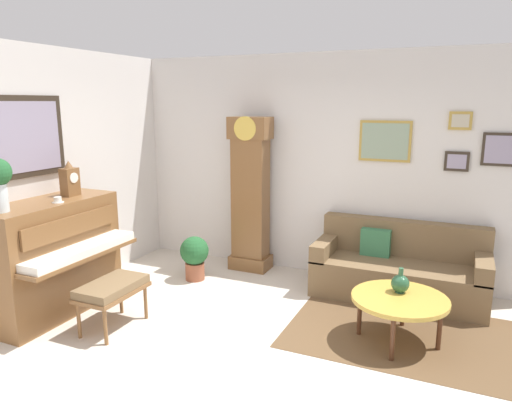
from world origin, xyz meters
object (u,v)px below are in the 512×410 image
at_px(mantel_clock, 70,180).
at_px(potted_plant, 195,255).
at_px(grandfather_clock, 250,198).
at_px(piano_bench, 112,289).
at_px(coffee_table, 400,300).
at_px(piano, 53,257).
at_px(couch, 399,270).
at_px(teacup, 58,200).
at_px(green_jug, 400,283).

relative_size(mantel_clock, potted_plant, 0.68).
height_order(grandfather_clock, potted_plant, grandfather_clock).
bearing_deg(piano_bench, potted_plant, 88.23).
bearing_deg(coffee_table, piano, -166.79).
relative_size(couch, mantel_clock, 5.00).
bearing_deg(teacup, green_jug, 15.96).
relative_size(couch, green_jug, 7.92).
height_order(piano_bench, grandfather_clock, grandfather_clock).
relative_size(grandfather_clock, green_jug, 8.46).
relative_size(coffee_table, teacup, 7.59).
height_order(piano, coffee_table, piano).
height_order(coffee_table, green_jug, green_jug).
xyz_separation_m(grandfather_clock, coffee_table, (2.10, -1.27, -0.55)).
distance_m(piano_bench, green_jug, 2.77).
bearing_deg(grandfather_clock, potted_plant, -125.37).
height_order(couch, mantel_clock, mantel_clock).
bearing_deg(piano_bench, couch, 38.95).
bearing_deg(green_jug, potted_plant, 169.14).
distance_m(mantel_clock, green_jug, 3.56).
xyz_separation_m(piano_bench, couch, (2.46, 1.99, -0.09)).
bearing_deg(potted_plant, teacup, -116.43).
relative_size(piano, grandfather_clock, 0.71).
relative_size(couch, potted_plant, 3.39).
bearing_deg(piano_bench, green_jug, 20.56).
bearing_deg(piano_bench, teacup, 176.32).
height_order(piano, couch, piano).
distance_m(teacup, green_jug, 3.46).
distance_m(coffee_table, potted_plant, 2.64).
relative_size(piano, couch, 0.76).
xyz_separation_m(green_jug, potted_plant, (-2.55, 0.49, -0.21)).
xyz_separation_m(piano, piano_bench, (0.82, -0.05, -0.21)).
relative_size(mantel_clock, green_jug, 1.58).
xyz_separation_m(piano_bench, coffee_table, (2.61, 0.86, 0.01)).
bearing_deg(coffee_table, potted_plant, 166.75).
distance_m(grandfather_clock, mantel_clock, 2.24).
xyz_separation_m(piano, green_jug, (3.41, 0.92, -0.08)).
relative_size(mantel_clock, teacup, 3.28).
bearing_deg(mantel_clock, green_jug, 9.99).
distance_m(coffee_table, teacup, 3.47).
relative_size(piano, green_jug, 6.00).
distance_m(teacup, potted_plant, 1.83).
height_order(grandfather_clock, couch, grandfather_clock).
xyz_separation_m(mantel_clock, potted_plant, (0.86, 1.09, -1.06)).
height_order(couch, potted_plant, couch).
relative_size(piano, potted_plant, 2.57).
distance_m(couch, potted_plant, 2.47).
distance_m(piano, teacup, 0.64).
relative_size(grandfather_clock, couch, 1.07).
bearing_deg(mantel_clock, piano_bench, -24.54).
relative_size(piano, piano_bench, 2.06).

